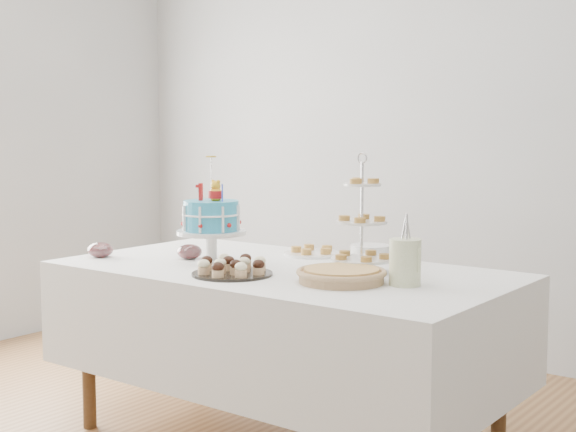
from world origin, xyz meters
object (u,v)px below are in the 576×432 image
Objects in this scene: pie at (341,275)px; plate_stack at (370,253)px; utensil_pitcher at (405,260)px; pastry_plate at (313,251)px; cupcake_tray at (232,266)px; birthday_cake at (211,234)px; jam_bowl_a at (101,250)px; tiered_stand at (362,223)px; jam_bowl_b at (190,252)px; table at (282,321)px.

plate_stack is (-0.19, 0.52, 0.00)m from pie.
pastry_plate is at bearing 156.83° from utensil_pitcher.
pie is (0.44, 0.13, -0.00)m from cupcake_tray.
birthday_cake is 4.01× the size of jam_bowl_a.
jam_bowl_b is (-0.80, -0.17, -0.17)m from tiered_stand.
plate_stack is at bearing 34.43° from jam_bowl_b.
cupcake_tray reaches higher than plate_stack.
cupcake_tray is 0.45m from pie.
jam_bowl_b is at bearing -168.04° from tiered_stand.
birthday_cake reaches higher than utensil_pitcher.
cupcake_tray is 0.94× the size of pie.
birthday_cake is at bearing -165.95° from table.
table is at bearing -160.94° from tiered_stand.
tiered_stand reaches higher than birthday_cake.
utensil_pitcher is (0.92, 0.05, -0.03)m from birthday_cake.
table is 0.55m from jam_bowl_b.
jam_bowl_a is 1.03× the size of jam_bowl_b.
pie is at bearing -76.26° from tiered_stand.
plate_stack is at bearing 64.80° from table.
tiered_stand is at bearing 11.96° from jam_bowl_b.
tiered_stand reaches higher than plate_stack.
pastry_plate is 0.80m from utensil_pitcher.
pie is at bearing -18.11° from table.
cupcake_tray is 2.87× the size of jam_bowl_b.
plate_stack is 0.29m from pastry_plate.
birthday_cake is at bearing 147.30° from cupcake_tray.
table is 16.52× the size of jam_bowl_a.
cupcake_tray is (0.27, -0.17, -0.09)m from birthday_cake.
jam_bowl_a is (-1.03, -0.67, -0.00)m from plate_stack.
utensil_pitcher is (0.60, -0.03, 0.32)m from table.
tiered_stand is 0.33m from utensil_pitcher.
jam_bowl_a is at bearing -139.49° from pastry_plate.
pie is at bearing 16.61° from cupcake_tray.
pastry_plate is (-0.42, 0.25, -0.19)m from tiered_stand.
tiered_stand is (-0.06, 0.24, 0.17)m from pie.
table is 0.37m from cupcake_tray.
tiered_stand is 4.32× the size of jam_bowl_b.
birthday_cake is 1.44× the size of cupcake_tray.
utensil_pitcher is (0.22, 0.10, 0.06)m from pie.
pie is 1.23m from jam_bowl_a.
pie is at bearing -24.07° from birthday_cake.
pastry_plate is at bearing 42.58° from birthday_cake.
table is at bearing -6.51° from birthday_cake.
cupcake_tray is 0.47m from jam_bowl_b.
birthday_cake is 0.51m from pastry_plate.
birthday_cake is at bearing -136.83° from plate_stack.
pastry_plate is 2.35× the size of jam_bowl_b.
jam_bowl_b is (-0.16, 0.02, -0.10)m from birthday_cake.
pastry_plate is (-0.04, 0.62, -0.02)m from cupcake_tray.
jam_bowl_a is at bearing -164.42° from utensil_pitcher.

